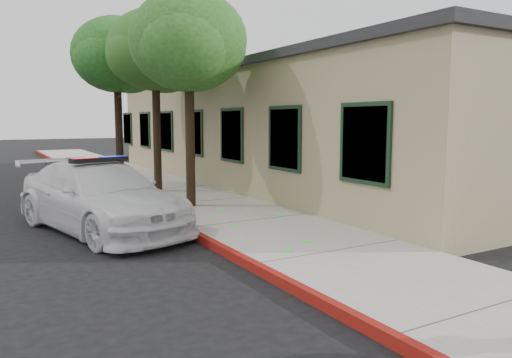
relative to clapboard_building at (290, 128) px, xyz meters
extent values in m
plane|color=black|center=(-6.69, -9.00, -2.13)|extent=(120.00, 120.00, 0.00)
cube|color=gray|center=(-5.09, -6.00, -2.05)|extent=(3.20, 60.00, 0.15)
cube|color=maroon|center=(-6.63, -6.00, -2.05)|extent=(0.14, 60.00, 0.16)
cube|color=#9E8967|center=(0.01, 0.00, -0.13)|extent=(7.00, 20.00, 4.00)
cube|color=black|center=(0.01, 0.00, 1.99)|extent=(7.30, 20.30, 0.24)
cube|color=black|center=(-3.52, -8.00, -0.18)|extent=(0.08, 1.48, 1.68)
cube|color=black|center=(-3.52, -5.00, -0.18)|extent=(0.08, 1.48, 1.68)
cube|color=black|center=(-3.52, -2.00, -0.18)|extent=(0.08, 1.48, 1.68)
cube|color=black|center=(-3.52, 1.00, -0.18)|extent=(0.08, 1.48, 1.68)
cube|color=black|center=(-3.52, 4.00, -0.18)|extent=(0.08, 1.48, 1.68)
cube|color=black|center=(-3.52, 7.00, -0.18)|extent=(0.08, 1.48, 1.68)
cube|color=black|center=(-3.52, 10.00, -0.18)|extent=(0.08, 1.48, 1.68)
imported|color=silver|center=(-8.11, -4.70, -1.37)|extent=(3.37, 5.56, 1.51)
cube|color=black|center=(-8.11, -4.70, -0.56)|extent=(1.23, 0.58, 0.10)
cube|color=red|center=(-8.42, -4.78, -0.55)|extent=(0.56, 0.36, 0.11)
cube|color=#0D12E1|center=(-7.80, -4.62, -0.55)|extent=(0.56, 0.36, 0.11)
cylinder|color=black|center=(-5.52, -3.53, -0.26)|extent=(0.25, 0.25, 3.43)
ellipsoid|color=#1C4F18|center=(-5.52, -3.53, 2.31)|extent=(3.05, 3.05, 2.59)
ellipsoid|color=#1C4F18|center=(-5.19, -3.08, 2.02)|extent=(2.28, 2.28, 1.94)
ellipsoid|color=#1C4F18|center=(-5.76, -3.94, 2.12)|extent=(2.38, 2.38, 2.02)
cylinder|color=black|center=(-5.40, -0.45, -0.19)|extent=(0.25, 0.25, 3.58)
ellipsoid|color=#335D1D|center=(-5.40, -0.45, 2.47)|extent=(3.00, 3.00, 2.55)
ellipsoid|color=#335D1D|center=(-5.00, -0.17, 2.18)|extent=(2.42, 2.42, 2.05)
ellipsoid|color=#335D1D|center=(-5.79, -0.63, 2.28)|extent=(2.32, 2.32, 1.97)
cylinder|color=black|center=(-5.99, 1.97, -0.17)|extent=(0.27, 0.27, 3.60)
ellipsoid|color=#194E18|center=(-5.99, 1.97, 2.55)|extent=(3.09, 3.09, 2.63)
ellipsoid|color=#194E18|center=(-5.50, 2.21, 2.25)|extent=(2.37, 2.37, 2.01)
ellipsoid|color=#194E18|center=(-6.27, 1.63, 2.35)|extent=(2.47, 2.47, 2.10)
camera|label=1|loc=(-10.40, -15.60, 0.31)|focal=34.36mm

